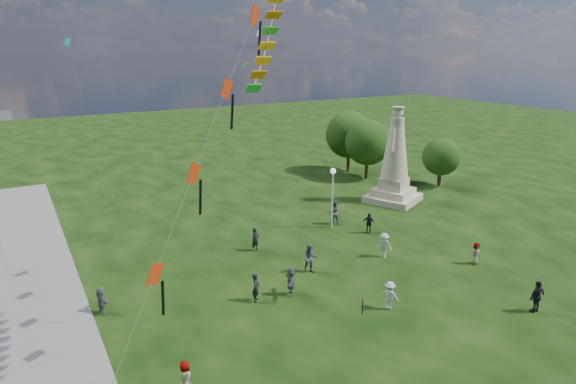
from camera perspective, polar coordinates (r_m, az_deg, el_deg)
waterfront at (r=26.53m, az=-30.09°, el=-15.64°), size 200.00×200.00×1.51m
statue at (r=42.96m, az=12.52°, el=2.94°), size 5.45×5.45×8.35m
lamppost at (r=35.63m, az=5.32°, el=0.79°), size 0.43×0.43×4.68m
tree_row at (r=50.93m, az=9.78°, el=5.96°), size 8.59×13.51×6.62m
person_0 at (r=26.34m, az=-3.82°, el=-11.23°), size 0.66×0.70×1.62m
person_1 at (r=29.32m, az=2.64°, el=-7.88°), size 1.06×0.91×1.86m
person_2 at (r=26.16m, az=11.96°, el=-11.90°), size 0.98×1.11×1.54m
person_3 at (r=28.32m, az=27.42°, el=-10.95°), size 1.06×0.58×1.77m
person_4 at (r=32.69m, az=21.34°, el=-6.79°), size 0.74×0.49×1.44m
person_5 at (r=27.00m, az=-21.25°, el=-11.86°), size 0.88×1.47×1.48m
person_6 at (r=32.43m, az=-3.89°, el=-5.61°), size 0.69×0.56×1.63m
person_7 at (r=37.26m, az=5.44°, el=-2.40°), size 1.07×0.88×1.89m
person_8 at (r=32.02m, az=11.30°, el=-6.20°), size 1.12×1.17×1.66m
person_9 at (r=35.84m, az=9.54°, el=-3.65°), size 0.91×1.01×1.55m
person_10 at (r=20.66m, az=-12.11°, el=-20.70°), size 0.55×0.77×1.45m
person_11 at (r=26.86m, az=0.32°, el=-10.53°), size 1.24×1.68×1.66m
red_kite_train at (r=20.19m, az=-7.58°, el=10.73°), size 12.46×9.35×17.96m
small_kites at (r=41.18m, az=-6.53°, el=18.44°), size 33.58×18.28×28.35m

